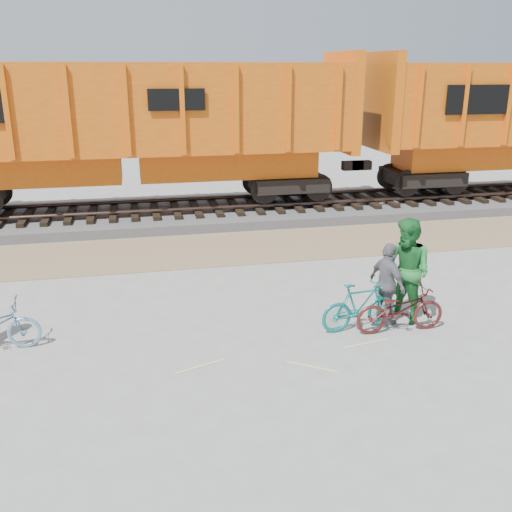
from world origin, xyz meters
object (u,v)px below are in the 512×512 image
(bicycle_maroon, at_px, (400,309))
(person_man, at_px, (407,271))
(hopper_car_center, at_px, (128,126))
(bicycle_teal, at_px, (360,306))
(person_woman, at_px, (387,284))

(bicycle_maroon, distance_m, person_man, 0.78)
(hopper_car_center, bearing_deg, bicycle_teal, -65.65)
(hopper_car_center, xyz_separation_m, bicycle_maroon, (4.77, -9.24, -2.56))
(bicycle_teal, xyz_separation_m, bicycle_maroon, (0.70, -0.24, -0.02))
(person_woman, bearing_deg, hopper_car_center, 12.68)
(bicycle_maroon, bearing_deg, person_woman, 14.54)
(bicycle_maroon, bearing_deg, person_man, -33.93)
(person_man, relative_size, person_woman, 1.27)
(person_man, distance_m, person_woman, 0.46)
(hopper_car_center, height_order, bicycle_teal, hopper_car_center)
(bicycle_teal, bearing_deg, person_man, -85.38)
(bicycle_teal, relative_size, person_woman, 0.96)
(hopper_car_center, relative_size, bicycle_maroon, 8.24)
(bicycle_teal, bearing_deg, hopper_car_center, 17.66)
(hopper_car_center, distance_m, person_man, 10.35)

